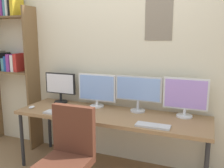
# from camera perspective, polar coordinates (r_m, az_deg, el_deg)

# --- Properties ---
(wall_back) EXTENTS (4.69, 0.11, 2.60)m
(wall_back) POSITION_cam_1_polar(r_m,az_deg,el_deg) (3.23, 2.46, 4.86)
(wall_back) COLOR beige
(wall_back) RESTS_ON ground_plane
(desk) EXTENTS (2.29, 0.68, 0.74)m
(desk) POSITION_cam_1_polar(r_m,az_deg,el_deg) (2.98, -0.36, -7.75)
(desk) COLOR #936D47
(desk) RESTS_ON ground_plane
(bookshelf) EXTENTS (0.83, 0.28, 2.20)m
(bookshelf) POSITION_cam_1_polar(r_m,az_deg,el_deg) (3.98, -22.83, 7.02)
(bookshelf) COLOR brown
(bookshelf) RESTS_ON ground_plane
(office_chair) EXTENTS (0.52, 0.52, 0.99)m
(office_chair) POSITION_cam_1_polar(r_m,az_deg,el_deg) (2.55, -10.07, -18.50)
(office_chair) COLOR #2D2D33
(office_chair) RESTS_ON ground_plane
(monitor_far_left) EXTENTS (0.45, 0.18, 0.41)m
(monitor_far_left) POSITION_cam_1_polar(r_m,az_deg,el_deg) (3.46, -11.75, -0.45)
(monitor_far_left) COLOR black
(monitor_far_left) RESTS_ON desk
(monitor_center_left) EXTENTS (0.51, 0.18, 0.43)m
(monitor_center_left) POSITION_cam_1_polar(r_m,az_deg,el_deg) (3.19, -3.49, -1.25)
(monitor_center_left) COLOR silver
(monitor_center_left) RESTS_ON desk
(monitor_center_right) EXTENTS (0.57, 0.18, 0.43)m
(monitor_center_right) POSITION_cam_1_polar(r_m,az_deg,el_deg) (3.00, 6.03, -1.64)
(monitor_center_right) COLOR silver
(monitor_center_right) RESTS_ON desk
(monitor_far_right) EXTENTS (0.49, 0.18, 0.45)m
(monitor_far_right) POSITION_cam_1_polar(r_m,az_deg,el_deg) (2.91, 16.50, -2.69)
(monitor_far_right) COLOR silver
(monitor_far_right) RESTS_ON desk
(keyboard_left) EXTENTS (0.38, 0.13, 0.02)m
(keyboard_left) POSITION_cam_1_polar(r_m,az_deg,el_deg) (3.02, -12.02, -6.54)
(keyboard_left) COLOR silver
(keyboard_left) RESTS_ON desk
(keyboard_right) EXTENTS (0.35, 0.13, 0.02)m
(keyboard_right) POSITION_cam_1_polar(r_m,az_deg,el_deg) (2.59, 9.36, -9.42)
(keyboard_right) COLOR silver
(keyboard_right) RESTS_ON desk
(computer_mouse) EXTENTS (0.06, 0.10, 0.03)m
(computer_mouse) POSITION_cam_1_polar(r_m,az_deg,el_deg) (3.32, -17.96, -5.08)
(computer_mouse) COLOR silver
(computer_mouse) RESTS_ON desk
(laptop_closed) EXTENTS (0.33, 0.24, 0.02)m
(laptop_closed) POSITION_cam_1_polar(r_m,az_deg,el_deg) (3.15, -8.42, -5.58)
(laptop_closed) COLOR #2D2D2D
(laptop_closed) RESTS_ON desk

